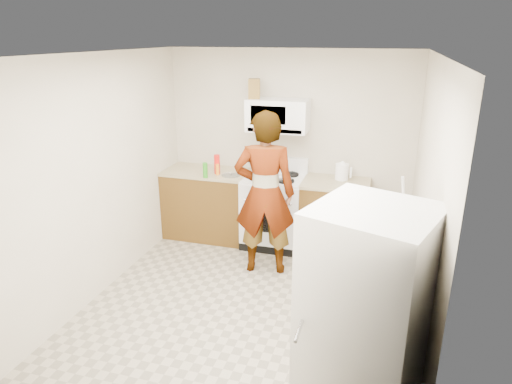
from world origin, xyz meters
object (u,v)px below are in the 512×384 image
at_px(person, 265,194).
at_px(saucepan, 264,166).
at_px(microwave, 278,115).
at_px(fridge, 365,331).
at_px(kettle, 342,172).
at_px(gas_range, 274,209).

relative_size(person, saucepan, 7.64).
relative_size(microwave, saucepan, 3.05).
bearing_deg(fridge, kettle, 118.54).
height_order(microwave, person, same).
xyz_separation_m(person, kettle, (0.77, 0.85, 0.08)).
distance_m(gas_range, fridge, 3.14).
bearing_deg(person, kettle, -143.73).
xyz_separation_m(gas_range, fridge, (1.31, -2.83, 0.36)).
distance_m(microwave, fridge, 3.34).
xyz_separation_m(person, fridge, (1.25, -2.11, -0.10)).
bearing_deg(fridge, microwave, 133.26).
height_order(gas_range, saucepan, gas_range).
relative_size(microwave, person, 0.40).
xyz_separation_m(person, saucepan, (-0.25, 0.87, 0.07)).
height_order(gas_range, fridge, fridge).
bearing_deg(microwave, person, -85.62).
distance_m(kettle, saucepan, 1.02).
bearing_deg(gas_range, person, -84.84).
bearing_deg(saucepan, microwave, -6.86).
relative_size(fridge, kettle, 8.61).
distance_m(person, fridge, 2.45).
height_order(microwave, saucepan, microwave).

